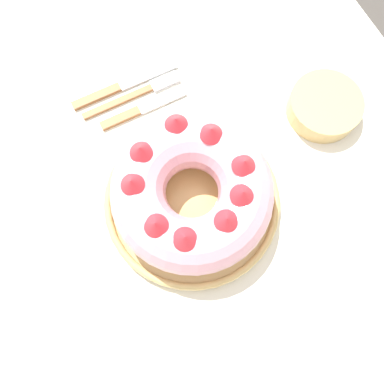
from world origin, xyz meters
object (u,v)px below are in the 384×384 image
(serving_dish, at_px, (192,201))
(fork, at_px, (139,93))
(serving_knife, at_px, (118,88))
(bundt_cake, at_px, (192,192))
(cake_knife, at_px, (138,111))
(side_bowl, at_px, (324,106))

(serving_dish, xyz_separation_m, fork, (-0.23, 0.00, -0.01))
(serving_knife, bearing_deg, bundt_cake, 11.06)
(serving_dish, distance_m, bundt_cake, 0.06)
(serving_knife, height_order, cake_knife, same)
(side_bowl, bearing_deg, serving_knife, -123.67)
(serving_dish, bearing_deg, fork, 179.03)
(serving_dish, distance_m, side_bowl, 0.29)
(bundt_cake, distance_m, side_bowl, 0.29)
(serving_knife, xyz_separation_m, cake_knife, (0.06, 0.01, 0.00))
(fork, height_order, cake_knife, cake_knife)
(fork, bearing_deg, serving_knife, -136.26)
(fork, distance_m, cake_knife, 0.04)
(serving_knife, bearing_deg, side_bowl, 61.77)
(bundt_cake, height_order, side_bowl, bundt_cake)
(cake_knife, distance_m, side_bowl, 0.33)
(cake_knife, xyz_separation_m, side_bowl, (0.15, 0.30, 0.02))
(cake_knife, bearing_deg, serving_knife, -172.87)
(serving_dish, xyz_separation_m, bundt_cake, (-0.00, -0.00, 0.06))
(fork, relative_size, side_bowl, 1.48)
(serving_dish, height_order, fork, serving_dish)
(serving_knife, relative_size, side_bowl, 1.61)
(bundt_cake, xyz_separation_m, fork, (-0.23, 0.00, -0.06))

